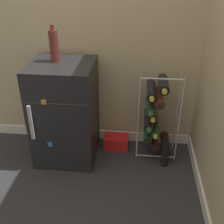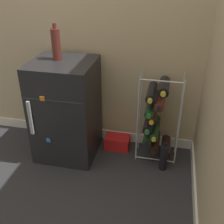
% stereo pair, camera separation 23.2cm
% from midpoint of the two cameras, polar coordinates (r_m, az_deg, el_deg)
% --- Properties ---
extents(ground_plane, '(14.00, 14.00, 0.00)m').
position_cam_midpoint_polar(ground_plane, '(2.31, -9.39, -13.71)').
color(ground_plane, '#28282B').
extents(wall_back, '(6.84, 0.07, 2.50)m').
position_cam_midpoint_polar(wall_back, '(2.33, -7.96, 21.17)').
color(wall_back, tan).
rests_on(wall_back, ground_plane).
extents(mini_fridge, '(0.50, 0.50, 0.85)m').
position_cam_midpoint_polar(mini_fridge, '(2.36, -12.29, -0.19)').
color(mini_fridge, black).
rests_on(mini_fridge, ground_plane).
extents(wine_rack, '(0.34, 0.33, 0.77)m').
position_cam_midpoint_polar(wine_rack, '(2.35, 5.98, -0.73)').
color(wine_rack, '#B2B2B7').
rests_on(wine_rack, ground_plane).
extents(soda_box, '(0.22, 0.14, 0.12)m').
position_cam_midpoint_polar(soda_box, '(2.58, -1.70, -6.15)').
color(soda_box, red).
rests_on(soda_box, ground_plane).
extents(fridge_top_bottle, '(0.07, 0.07, 0.28)m').
position_cam_midpoint_polar(fridge_top_bottle, '(2.21, -14.75, 12.85)').
color(fridge_top_bottle, '#56231E').
rests_on(fridge_top_bottle, mini_fridge).
extents(loose_bottle_floor, '(0.06, 0.06, 0.27)m').
position_cam_midpoint_polar(loose_bottle_floor, '(2.37, 8.01, -8.44)').
color(loose_bottle_floor, black).
rests_on(loose_bottle_floor, ground_plane).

